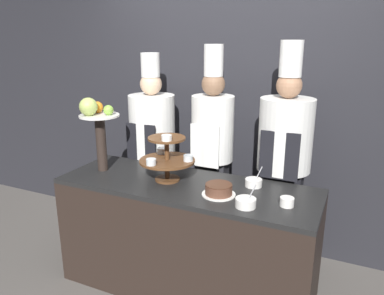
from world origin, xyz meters
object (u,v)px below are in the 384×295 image
object	(u,v)px
tiered_stand	(167,156)
serving_bowl_far	(254,183)
serving_bowl_near	(246,203)
chef_left	(153,145)
fruit_pedestal	(97,121)
chef_center_left	(212,148)
chef_center_right	(284,157)
cup_white	(287,202)
cake_round	(219,190)

from	to	relation	value
tiered_stand	serving_bowl_far	size ratio (longest dim) A/B	2.63
serving_bowl_near	chef_left	world-z (taller)	chef_left
fruit_pedestal	serving_bowl_far	world-z (taller)	fruit_pedestal
chef_center_left	chef_center_right	bearing A→B (deg)	-0.01
serving_bowl_far	cup_white	bearing A→B (deg)	-39.38
chef_left	chef_center_left	distance (m)	0.58
tiered_stand	chef_center_left	xyz separation A→B (m)	(0.15, 0.51, -0.05)
tiered_stand	fruit_pedestal	xyz separation A→B (m)	(-0.60, -0.03, 0.21)
cake_round	serving_bowl_near	size ratio (longest dim) A/B	1.44
fruit_pedestal	chef_center_left	bearing A→B (deg)	36.08
serving_bowl_far	fruit_pedestal	bearing A→B (deg)	-171.28
cup_white	serving_bowl_far	xyz separation A→B (m)	(-0.28, 0.23, -0.00)
tiered_stand	fruit_pedestal	world-z (taller)	fruit_pedestal
fruit_pedestal	chef_center_right	world-z (taller)	chef_center_right
cup_white	tiered_stand	bearing A→B (deg)	175.12
serving_bowl_near	fruit_pedestal	bearing A→B (deg)	172.49
serving_bowl_near	serving_bowl_far	distance (m)	0.36
cake_round	cup_white	bearing A→B (deg)	2.28
tiered_stand	cake_round	size ratio (longest dim) A/B	1.79
fruit_pedestal	cake_round	distance (m)	1.11
serving_bowl_near	serving_bowl_far	size ratio (longest dim) A/B	1.02
cake_round	serving_bowl_near	xyz separation A→B (m)	(0.22, -0.10, -0.01)
chef_center_left	tiered_stand	bearing A→B (deg)	-106.41
tiered_stand	serving_bowl_near	xyz separation A→B (m)	(0.67, -0.20, -0.16)
chef_center_right	chef_center_left	bearing A→B (deg)	179.99
fruit_pedestal	serving_bowl_far	xyz separation A→B (m)	(1.21, 0.19, -0.37)
chef_center_left	chef_center_right	xyz separation A→B (m)	(0.60, -0.00, -0.00)
tiered_stand	chef_left	world-z (taller)	chef_left
serving_bowl_far	chef_center_left	world-z (taller)	chef_center_left
chef_center_right	fruit_pedestal	bearing A→B (deg)	-157.98
tiered_stand	chef_left	bearing A→B (deg)	129.87
cup_white	chef_left	size ratio (longest dim) A/B	0.05
tiered_stand	serving_bowl_near	world-z (taller)	tiered_stand
serving_bowl_near	chef_left	size ratio (longest dim) A/B	0.09
fruit_pedestal	cup_white	xyz separation A→B (m)	(1.50, -0.05, -0.37)
serving_bowl_near	serving_bowl_far	bearing A→B (deg)	97.91
tiered_stand	cup_white	world-z (taller)	tiered_stand
chef_left	tiered_stand	bearing A→B (deg)	-50.13
serving_bowl_far	tiered_stand	bearing A→B (deg)	-165.91
tiered_stand	chef_left	size ratio (longest dim) A/B	0.23
serving_bowl_near	cake_round	bearing A→B (deg)	154.95
chef_center_left	chef_center_right	distance (m)	0.60
cake_round	chef_center_right	world-z (taller)	chef_center_right
serving_bowl_far	chef_center_right	world-z (taller)	chef_center_right
cake_round	serving_bowl_far	xyz separation A→B (m)	(0.17, 0.25, -0.01)
tiered_stand	chef_center_left	size ratio (longest dim) A/B	0.22
cake_round	chef_center_right	size ratio (longest dim) A/B	0.12
cup_white	chef_left	distance (m)	1.45
cake_round	serving_bowl_far	distance (m)	0.30
fruit_pedestal	serving_bowl_far	distance (m)	1.28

